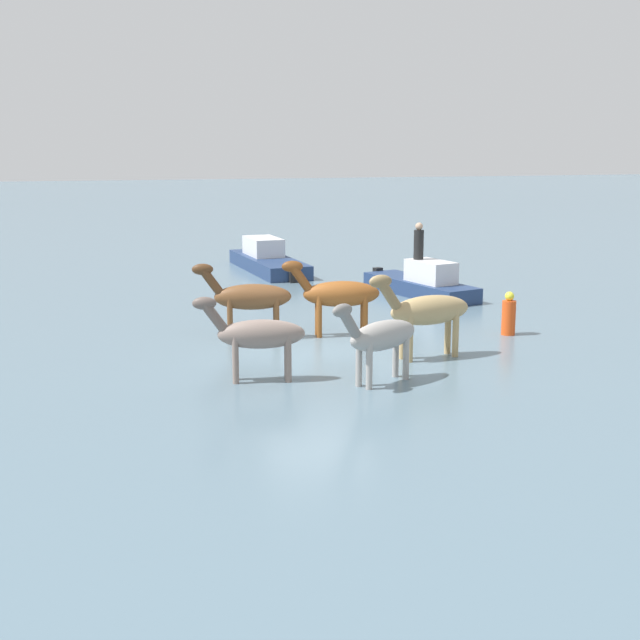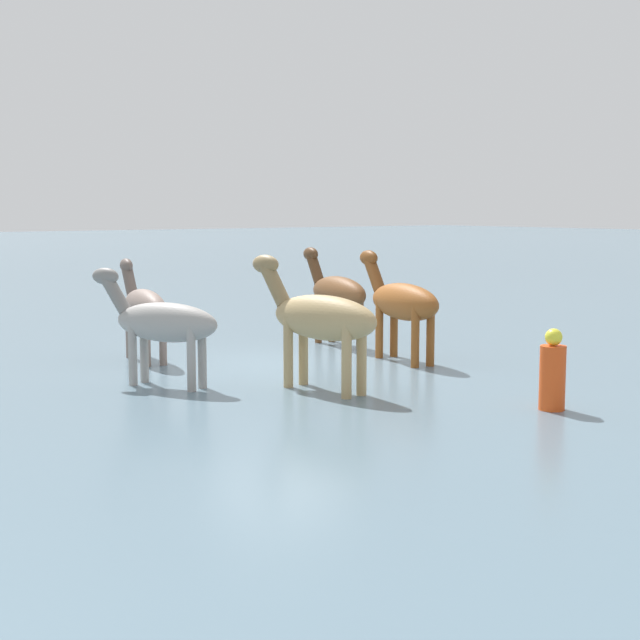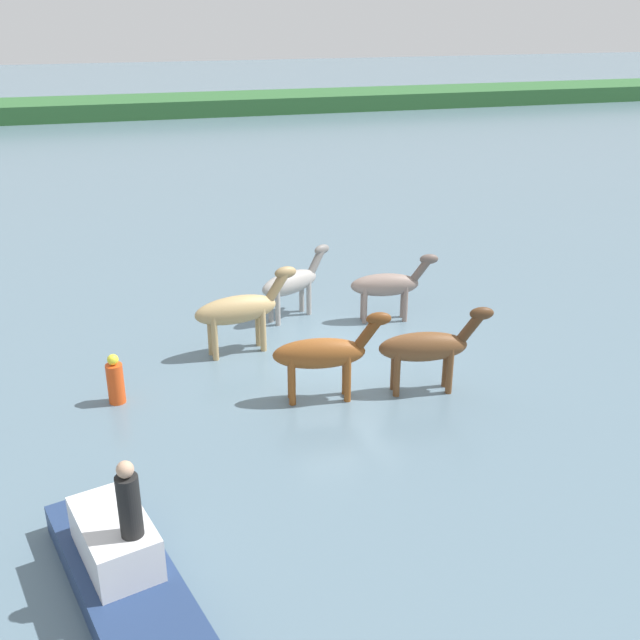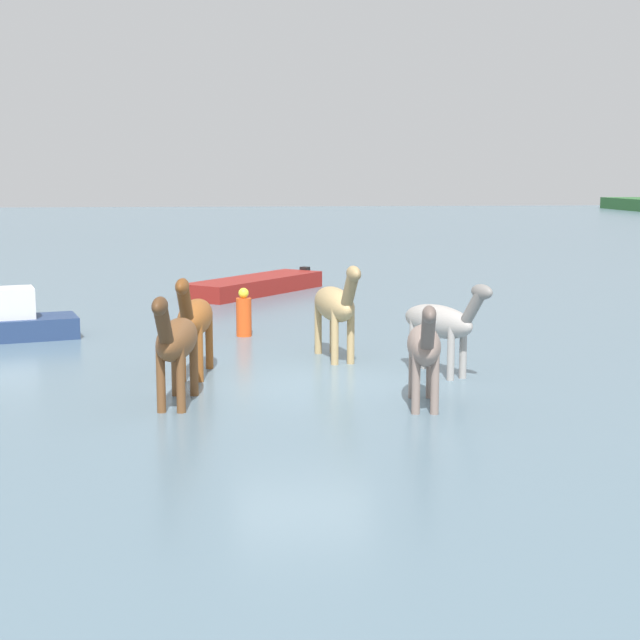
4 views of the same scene
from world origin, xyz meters
name	(u,v)px [view 1 (image 1 of 4)]	position (x,y,z in m)	size (l,w,h in m)	color
ground_plane	(317,356)	(0.00, 0.00, 0.00)	(187.60, 187.60, 0.00)	slate
horse_gray_outer	(257,335)	(1.76, 1.82, 1.01)	(2.36, 0.82, 1.83)	gray
horse_dark_mare	(249,297)	(1.21, -2.18, 1.08)	(2.53, 0.87, 1.95)	brown
horse_mid_herd	(426,311)	(-2.38, 0.87, 1.12)	(2.65, 0.94, 2.04)	tan
horse_dun_straggler	(338,294)	(-1.07, -1.94, 1.09)	(2.57, 0.86, 1.98)	brown
horse_chestnut_trailing	(380,336)	(-0.66, 2.66, 1.01)	(2.26, 1.42, 1.84)	#9E9993
boat_launch_far	(422,286)	(-5.36, -7.02, 0.31)	(2.54, 4.96, 1.34)	navy
boat_dinghy_port	(268,262)	(-1.60, -13.73, 0.33)	(2.16, 6.08, 1.37)	navy
person_helmsman_aft	(419,242)	(-5.22, -7.00, 1.74)	(0.32, 0.32, 1.19)	black
buoy_channel_marker	(509,315)	(-5.40, -0.92, 0.51)	(0.36, 0.36, 1.14)	#E54C19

